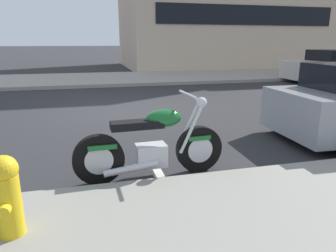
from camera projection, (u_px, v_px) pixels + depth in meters
The scene contains 6 objects.
ground_plane at pixel (124, 111), 8.22m from camera, with size 260.00×260.00×0.00m, color #28282B.
sidewalk_far_curb at pixel (321, 73), 17.61m from camera, with size 120.00×5.00×0.14m, color gray.
parking_stall_stripe at pixel (155, 166), 4.58m from camera, with size 0.12×2.20×0.01m, color silver.
parked_motorcycle at pixel (153, 146), 4.11m from camera, with size 2.03×0.62×1.13m.
car_opposite_curb at pixel (334, 67), 13.97m from camera, with size 4.30×1.94×1.43m.
fire_hydrant at pixel (7, 194), 2.64m from camera, with size 0.24×0.36×0.73m.
Camera 1 is at (-0.87, -8.08, 1.78)m, focal length 33.14 mm.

